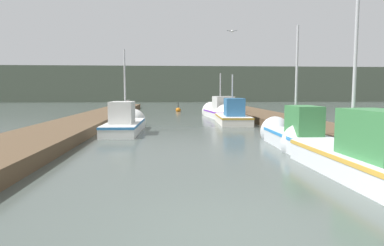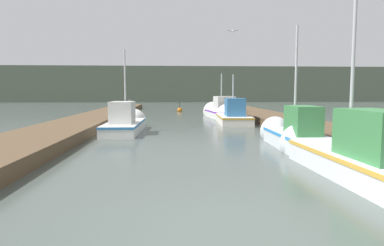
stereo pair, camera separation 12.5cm
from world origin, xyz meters
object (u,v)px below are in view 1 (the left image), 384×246
at_px(fishing_boat_0, 349,153).
at_px(fishing_boat_3, 231,116).
at_px(mooring_piling_2, 241,109).
at_px(mooring_piling_1, 350,139).
at_px(fishing_boat_2, 126,122).
at_px(fishing_boat_1, 294,134).
at_px(fishing_boat_4, 219,111).
at_px(mooring_piling_0, 128,107).
at_px(channel_buoy, 178,110).
at_px(seagull_lead, 232,31).

xyz_separation_m(fishing_boat_0, fishing_boat_3, (-0.37, 13.16, -0.07)).
height_order(fishing_boat_3, mooring_piling_2, fishing_boat_3).
bearing_deg(mooring_piling_1, fishing_boat_2, 135.92).
distance_m(fishing_boat_1, fishing_boat_3, 9.27).
bearing_deg(fishing_boat_4, mooring_piling_0, 141.08).
distance_m(fishing_boat_0, mooring_piling_0, 23.71).
relative_size(mooring_piling_0, channel_buoy, 1.18).
relative_size(mooring_piling_0, mooring_piling_1, 1.11).
bearing_deg(fishing_boat_2, fishing_boat_3, 35.28).
bearing_deg(fishing_boat_3, fishing_boat_0, -85.77).
bearing_deg(fishing_boat_4, mooring_piling_1, -90.01).
height_order(fishing_boat_1, fishing_boat_3, fishing_boat_1).
height_order(fishing_boat_3, seagull_lead, seagull_lead).
height_order(mooring_piling_1, mooring_piling_2, mooring_piling_2).
xyz_separation_m(mooring_piling_2, channel_buoy, (-4.38, 7.72, -0.50)).
bearing_deg(fishing_boat_4, fishing_boat_3, -94.75).
bearing_deg(seagull_lead, mooring_piling_1, 112.91).
relative_size(fishing_boat_0, seagull_lead, 10.22).
xyz_separation_m(fishing_boat_1, fishing_boat_3, (-0.50, 9.26, -0.03)).
bearing_deg(fishing_boat_3, channel_buoy, 106.68).
xyz_separation_m(fishing_boat_2, fishing_boat_4, (5.87, 8.49, 0.04)).
height_order(fishing_boat_2, channel_buoy, fishing_boat_2).
relative_size(fishing_boat_3, seagull_lead, 9.34).
relative_size(fishing_boat_4, mooring_piling_1, 5.23).
distance_m(fishing_boat_3, channel_buoy, 12.02).
height_order(fishing_boat_4, mooring_piling_0, fishing_boat_4).
distance_m(fishing_boat_0, channel_buoy, 25.03).
xyz_separation_m(fishing_boat_0, seagull_lead, (-0.80, 10.83, 4.66)).
xyz_separation_m(fishing_boat_0, fishing_boat_1, (0.13, 3.90, -0.04)).
bearing_deg(seagull_lead, channel_buoy, -69.08).
distance_m(fishing_boat_1, fishing_boat_4, 13.74).
bearing_deg(mooring_piling_0, fishing_boat_0, -70.99).
height_order(fishing_boat_1, seagull_lead, seagull_lead).
relative_size(mooring_piling_2, seagull_lead, 2.28).
relative_size(fishing_boat_2, mooring_piling_0, 4.94).
height_order(fishing_boat_0, mooring_piling_0, fishing_boat_0).
relative_size(fishing_boat_1, mooring_piling_1, 4.46).
xyz_separation_m(mooring_piling_1, channel_buoy, (-4.39, 22.84, -0.39)).
distance_m(fishing_boat_4, seagull_lead, 8.27).
distance_m(mooring_piling_2, seagull_lead, 7.94).
bearing_deg(fishing_boat_3, fishing_boat_2, -143.29).
bearing_deg(channel_buoy, fishing_boat_4, -68.36).
distance_m(fishing_boat_3, mooring_piling_1, 11.29).
relative_size(fishing_boat_2, seagull_lead, 10.34).
relative_size(fishing_boat_3, fishing_boat_4, 0.95).
height_order(fishing_boat_2, mooring_piling_1, fishing_boat_2).
distance_m(mooring_piling_1, seagull_lead, 10.17).
distance_m(fishing_boat_1, channel_buoy, 21.19).
bearing_deg(mooring_piling_0, fishing_boat_2, -83.92).
relative_size(fishing_boat_0, fishing_boat_3, 1.09).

